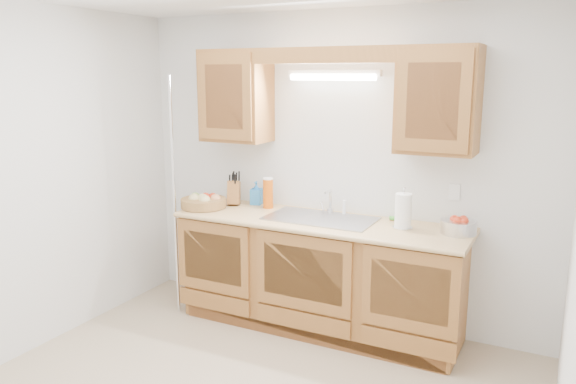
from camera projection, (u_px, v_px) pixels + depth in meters
The scene contains 17 objects.
room at pixel (238, 207), 3.23m from camera, with size 3.52×3.50×2.50m.
base_cabinets at pixel (319, 275), 4.45m from camera, with size 2.20×0.60×0.86m, color #9D612E.
countertop at pixel (319, 222), 4.35m from camera, with size 2.30×0.63×0.04m, color tan.
upper_cabinet_left at pixel (236, 96), 4.65m from camera, with size 0.55×0.33×0.75m, color #9D612E.
upper_cabinet_right at pixel (438, 100), 3.91m from camera, with size 0.55×0.33×0.75m, color #9D612E.
valance at pixel (322, 55), 4.09m from camera, with size 2.20×0.05×0.12m, color #9D612E.
fluorescent_fixture at pixel (333, 75), 4.32m from camera, with size 0.76×0.08×0.08m.
sink at pixel (320, 228), 4.37m from camera, with size 0.84×0.46×0.36m.
wire_shelf_pole at pixel (174, 198), 4.63m from camera, with size 0.03×0.03×2.00m, color silver.
outlet_plate at pixel (454, 192), 4.14m from camera, with size 0.08×0.01×0.12m, color white.
fruit_basket at pixel (204, 202), 4.72m from camera, with size 0.46×0.46×0.12m.
knife_block at pixel (234, 192), 4.82m from camera, with size 0.16×0.19×0.30m.
orange_canister at pixel (268, 193), 4.69m from camera, with size 0.11×0.11×0.26m.
soap_bottle at pixel (256, 193), 4.83m from camera, with size 0.09×0.09×0.20m, color #2573BD.
sponge at pixel (397, 219), 4.32m from camera, with size 0.13×0.11×0.02m.
paper_towel at pixel (403, 211), 4.07m from camera, with size 0.15×0.15×0.31m.
apple_bowl at pixel (459, 226), 3.95m from camera, with size 0.25×0.25×0.13m.
Camera 1 is at (1.68, -2.68, 2.00)m, focal length 35.00 mm.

